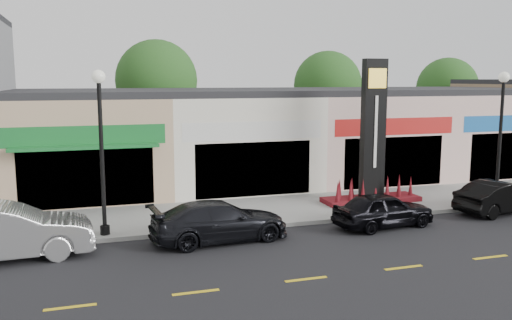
% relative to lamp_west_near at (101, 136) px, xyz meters
% --- Properties ---
extents(ground, '(120.00, 120.00, 0.00)m').
position_rel_lamp_west_near_xyz_m(ground, '(8.00, -2.50, -3.48)').
color(ground, black).
rests_on(ground, ground).
extents(sidewalk, '(52.00, 4.30, 0.15)m').
position_rel_lamp_west_near_xyz_m(sidewalk, '(8.00, 1.85, -3.40)').
color(sidewalk, gray).
rests_on(sidewalk, ground).
extents(curb, '(52.00, 0.20, 0.15)m').
position_rel_lamp_west_near_xyz_m(curb, '(8.00, -0.40, -3.40)').
color(curb, gray).
rests_on(curb, ground).
extents(shop_beige, '(7.00, 10.85, 4.80)m').
position_rel_lamp_west_near_xyz_m(shop_beige, '(-0.50, 8.96, -1.08)').
color(shop_beige, tan).
rests_on(shop_beige, ground).
extents(shop_cream, '(7.00, 10.01, 4.80)m').
position_rel_lamp_west_near_xyz_m(shop_cream, '(6.50, 8.97, -1.08)').
color(shop_cream, white).
rests_on(shop_cream, ground).
extents(shop_pink_w, '(7.00, 10.01, 4.80)m').
position_rel_lamp_west_near_xyz_m(shop_pink_w, '(13.50, 8.97, -1.08)').
color(shop_pink_w, beige).
rests_on(shop_pink_w, ground).
extents(shop_pink_e, '(7.00, 10.01, 4.80)m').
position_rel_lamp_west_near_xyz_m(shop_pink_e, '(20.50, 8.97, -1.08)').
color(shop_pink_e, beige).
rests_on(shop_pink_e, ground).
extents(tree_rear_west, '(5.20, 5.20, 7.83)m').
position_rel_lamp_west_near_xyz_m(tree_rear_west, '(4.00, 17.00, 1.74)').
color(tree_rear_west, '#382619').
rests_on(tree_rear_west, ground).
extents(tree_rear_mid, '(4.80, 4.80, 7.29)m').
position_rel_lamp_west_near_xyz_m(tree_rear_mid, '(16.00, 17.00, 1.41)').
color(tree_rear_mid, '#382619').
rests_on(tree_rear_mid, ground).
extents(tree_rear_east, '(4.60, 4.60, 6.94)m').
position_rel_lamp_west_near_xyz_m(tree_rear_east, '(26.00, 17.00, 1.15)').
color(tree_rear_east, '#382619').
rests_on(tree_rear_east, ground).
extents(lamp_west_near, '(0.44, 0.44, 5.47)m').
position_rel_lamp_west_near_xyz_m(lamp_west_near, '(0.00, 0.00, 0.00)').
color(lamp_west_near, black).
rests_on(lamp_west_near, sidewalk).
extents(lamp_east_near, '(0.44, 0.44, 5.47)m').
position_rel_lamp_west_near_xyz_m(lamp_east_near, '(16.00, 0.00, 0.00)').
color(lamp_east_near, black).
rests_on(lamp_east_near, sidewalk).
extents(pylon_sign, '(4.20, 1.30, 6.00)m').
position_rel_lamp_west_near_xyz_m(pylon_sign, '(11.00, 1.70, -1.20)').
color(pylon_sign, '#520E16').
rests_on(pylon_sign, sidewalk).
extents(car_white_van, '(2.03, 5.17, 1.67)m').
position_rel_lamp_west_near_xyz_m(car_white_van, '(-2.90, -1.29, -2.64)').
color(car_white_van, beige).
rests_on(car_white_van, ground).
extents(car_dark_sedan, '(2.29, 4.77, 1.34)m').
position_rel_lamp_west_near_xyz_m(car_dark_sedan, '(3.62, -1.38, -2.81)').
color(car_dark_sedan, black).
rests_on(car_dark_sedan, ground).
extents(car_black_sedan, '(1.93, 3.91, 1.28)m').
position_rel_lamp_west_near_xyz_m(car_black_sedan, '(9.68, -1.52, -2.84)').
color(car_black_sedan, black).
rests_on(car_black_sedan, ground).
extents(car_black_conv, '(2.03, 4.17, 1.32)m').
position_rel_lamp_west_near_xyz_m(car_black_conv, '(15.25, -1.12, -2.82)').
color(car_black_conv, black).
rests_on(car_black_conv, ground).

